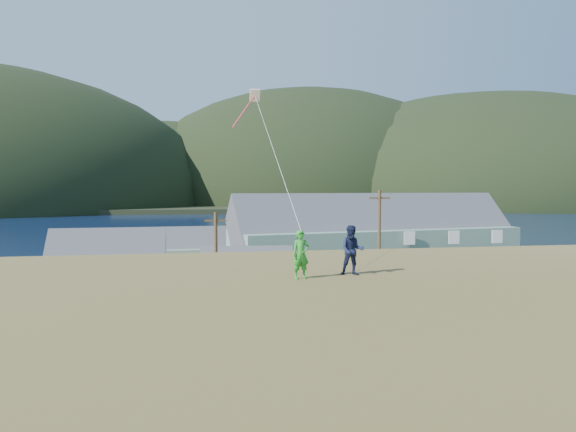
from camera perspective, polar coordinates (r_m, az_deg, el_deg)
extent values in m
plane|color=#0A1638|center=(36.85, -7.59, -12.80)|extent=(900.00, 900.00, 0.00)
cube|color=#4C3D19|center=(34.91, -7.45, -13.61)|extent=(110.00, 8.00, 0.10)
cube|color=#28282B|center=(53.39, -8.36, -7.78)|extent=(72.00, 36.00, 0.12)
cube|color=gray|center=(76.17, -13.38, -4.30)|extent=(26.00, 14.00, 0.90)
cube|color=black|center=(365.54, -9.74, 1.54)|extent=(900.00, 320.00, 2.00)
ellipsoid|color=black|center=(336.04, -13.14, 1.55)|extent=(200.00, 180.00, 100.00)
ellipsoid|color=black|center=(333.27, 2.41, 1.62)|extent=(230.00, 207.00, 142.60)
ellipsoid|color=black|center=(355.33, 20.75, 1.51)|extent=(280.00, 252.00, 134.40)
cube|color=slate|center=(58.77, 9.72, -4.01)|extent=(33.35, 14.47, 5.53)
cube|color=#47474C|center=(58.41, 9.76, 0.12)|extent=(33.81, 14.37, 9.03)
cube|color=gray|center=(50.78, -19.38, -6.36)|extent=(10.30, 7.11, 3.56)
cube|color=#47474C|center=(50.42, -19.43, -3.36)|extent=(10.79, 6.86, 6.41)
cube|color=silver|center=(43.55, -4.62, -8.18)|extent=(7.79, 5.93, 2.92)
cube|color=#47474C|center=(43.18, -4.63, -5.33)|extent=(8.28, 5.91, 5.14)
cube|color=slate|center=(61.77, -9.56, -4.83)|extent=(9.82, 6.20, 3.05)
cube|color=#47474C|center=(61.49, -9.58, -2.63)|extent=(10.32, 6.19, 5.69)
cylinder|color=#47331E|center=(37.40, -8.00, -5.91)|extent=(0.24, 0.24, 8.25)
cylinder|color=#47331E|center=(39.64, 10.08, -4.27)|extent=(0.24, 0.24, 9.82)
imported|color=slate|center=(62.74, -25.71, -5.72)|extent=(1.85, 4.39, 1.41)
imported|color=black|center=(59.23, -11.74, -5.98)|extent=(1.83, 4.26, 1.43)
imported|color=white|center=(54.36, -21.13, -6.87)|extent=(3.15, 5.79, 1.54)
imported|color=#A6A5AA|center=(56.27, -25.19, -6.67)|extent=(1.76, 4.44, 1.44)
imported|color=navy|center=(60.81, -4.75, -5.66)|extent=(1.97, 4.65, 1.49)
imported|color=silver|center=(60.61, -14.35, -5.75)|extent=(2.52, 5.46, 1.55)
imported|color=green|center=(16.12, 1.43, -4.31)|extent=(0.61, 0.45, 1.53)
imported|color=#151B39|center=(16.94, 7.15, -3.80)|extent=(0.91, 0.78, 1.63)
cube|color=beige|center=(24.65, -3.70, 13.24)|extent=(0.45, 0.43, 0.60)
cylinder|color=#FF434E|center=(23.22, -4.85, 11.62)|extent=(0.06, 0.06, 3.31)
cylinder|color=white|center=(20.16, -1.65, 7.41)|extent=(0.02, 0.02, 10.18)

